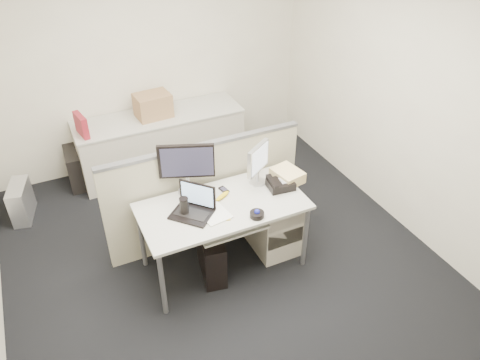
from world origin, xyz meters
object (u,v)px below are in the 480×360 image
monitor_main (187,169)px  laptop (191,203)px  desk (223,211)px  desk_phone (281,184)px

monitor_main → laptop: (-0.10, -0.34, -0.12)m
monitor_main → desk: bearing=-36.3°
laptop → desk_phone: 0.91m
desk → monitor_main: monitor_main is taller
desk → laptop: 0.36m
monitor_main → laptop: 0.37m
desk → monitor_main: (-0.20, 0.32, 0.32)m
laptop → desk_phone: laptop is taller
monitor_main → laptop: bearing=-84.6°
laptop → desk_phone: (0.90, 0.03, -0.09)m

